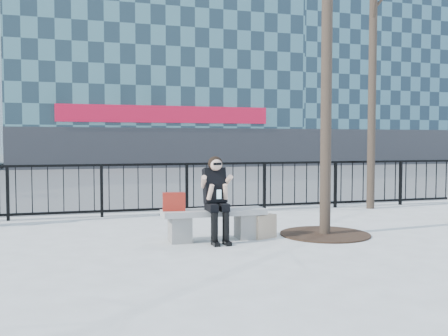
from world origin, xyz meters
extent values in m
plane|color=#A1A09B|center=(0.00, 0.00, 0.00)|extent=(120.00, 120.00, 0.00)
cube|color=#474747|center=(0.00, 15.00, 0.00)|extent=(60.00, 23.00, 0.01)
cube|color=black|center=(0.00, 3.00, 1.08)|extent=(14.00, 0.05, 0.05)
cube|color=black|center=(0.00, 3.00, 0.12)|extent=(14.00, 0.05, 0.05)
cube|color=#2D2D30|center=(3.00, 21.96, 1.20)|extent=(18.00, 0.08, 2.40)
cube|color=#AA0B27|center=(3.00, 21.90, 3.20)|extent=(12.60, 0.12, 1.00)
cube|color=slate|center=(20.00, 27.00, 10.00)|extent=(16.00, 10.00, 20.00)
cube|color=#2D2D30|center=(20.00, 21.96, 1.20)|extent=(16.00, 0.08, 2.40)
cylinder|color=black|center=(1.90, -0.10, 3.75)|extent=(0.18, 0.18, 7.50)
cylinder|color=black|center=(4.50, 2.60, 3.50)|extent=(0.18, 0.18, 7.00)
cylinder|color=black|center=(1.90, -0.10, 0.01)|extent=(1.50, 1.50, 0.02)
cube|color=slate|center=(-0.55, 0.00, 0.20)|extent=(0.32, 0.38, 0.40)
cube|color=slate|center=(0.55, 0.00, 0.20)|extent=(0.32, 0.38, 0.40)
cube|color=gray|center=(0.00, 0.00, 0.45)|extent=(1.65, 0.46, 0.09)
cube|color=maroon|center=(-0.64, 0.02, 0.63)|extent=(0.36, 0.20, 0.28)
cube|color=#CDB591|center=(0.82, -0.09, 0.19)|extent=(0.43, 0.29, 0.38)
camera|label=1|loc=(-2.05, -7.58, 1.56)|focal=40.00mm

